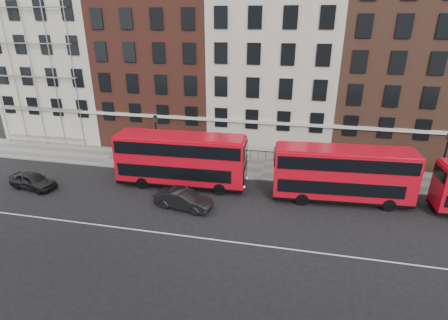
% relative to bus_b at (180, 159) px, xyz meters
% --- Properties ---
extents(ground, '(120.00, 120.00, 0.00)m').
position_rel_bus_b_xyz_m(ground, '(6.81, -5.49, -2.56)').
color(ground, black).
rests_on(ground, ground).
extents(pavement, '(80.00, 5.00, 0.15)m').
position_rel_bus_b_xyz_m(pavement, '(6.81, 5.01, -2.49)').
color(pavement, slate).
rests_on(pavement, ground).
extents(kerb, '(80.00, 0.30, 0.16)m').
position_rel_bus_b_xyz_m(kerb, '(6.81, 2.51, -2.48)').
color(kerb, gray).
rests_on(kerb, ground).
extents(road_centre_line, '(70.00, 0.12, 0.01)m').
position_rel_bus_b_xyz_m(road_centre_line, '(6.81, -7.49, -2.56)').
color(road_centre_line, white).
rests_on(road_centre_line, ground).
extents(building_terrace, '(64.00, 11.95, 22.00)m').
position_rel_bus_b_xyz_m(building_terrace, '(6.50, 12.39, 7.68)').
color(building_terrace, '#B8B09F').
rests_on(building_terrace, ground).
extents(bus_b, '(11.46, 3.14, 4.78)m').
position_rel_bus_b_xyz_m(bus_b, '(0.00, 0.00, 0.00)').
color(bus_b, red).
rests_on(bus_b, ground).
extents(bus_c, '(11.07, 3.39, 4.59)m').
position_rel_bus_b_xyz_m(bus_c, '(13.57, -0.00, -0.10)').
color(bus_c, red).
rests_on(bus_c, ground).
extents(car_rear, '(4.60, 2.47, 1.49)m').
position_rel_bus_b_xyz_m(car_rear, '(-12.60, -3.27, -1.82)').
color(car_rear, black).
rests_on(car_rear, ground).
extents(car_front, '(4.76, 2.32, 1.50)m').
position_rel_bus_b_xyz_m(car_front, '(1.45, -3.80, -1.81)').
color(car_front, black).
rests_on(car_front, ground).
extents(lamp_post_left, '(0.44, 0.44, 5.33)m').
position_rel_bus_b_xyz_m(lamp_post_left, '(-3.58, 3.43, 0.52)').
color(lamp_post_left, black).
rests_on(lamp_post_left, pavement).
extents(lamp_post_right, '(0.44, 0.44, 5.33)m').
position_rel_bus_b_xyz_m(lamp_post_right, '(21.94, 3.39, 0.52)').
color(lamp_post_right, black).
rests_on(lamp_post_right, pavement).
extents(iron_railings, '(6.60, 0.06, 1.00)m').
position_rel_bus_b_xyz_m(iron_railings, '(6.81, 7.21, -1.91)').
color(iron_railings, black).
rests_on(iron_railings, pavement).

